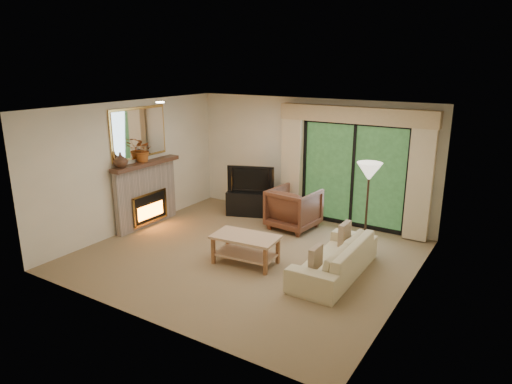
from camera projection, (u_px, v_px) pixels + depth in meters
The scene contains 22 objects.
floor at pixel (247, 255), 8.14m from camera, with size 5.50×5.50×0.00m, color olive.
ceiling at pixel (246, 108), 7.42m from camera, with size 5.50×5.50×0.00m, color silver.
wall_back at pixel (310, 159), 9.81m from camera, with size 5.00×5.00×0.00m, color beige.
wall_front at pixel (138, 229), 5.74m from camera, with size 5.00×5.00×0.00m, color beige.
wall_left at pixel (133, 166), 9.18m from camera, with size 5.00×5.00×0.00m, color beige.
wall_right at pixel (411, 212), 6.37m from camera, with size 5.00×5.00×0.00m, color beige.
fireplace at pixel (146, 194), 9.45m from camera, with size 0.24×1.70×1.37m, color gray, non-canonical shape.
mirror at pixel (139, 133), 9.15m from camera, with size 0.07×1.45×1.02m, color tan, non-canonical shape.
sliding_door at pixel (353, 175), 9.32m from camera, with size 2.26×0.10×2.16m, color black, non-canonical shape.
curtain_left at pixel (292, 163), 9.89m from camera, with size 0.45×0.18×2.35m, color #CCB38A.
curtain_right at pixel (420, 180), 8.51m from camera, with size 0.45×0.18×2.35m, color #CCB38A.
cornice at pixel (355, 115), 8.91m from camera, with size 3.20×0.24×0.32m, color tan.
media_console at pixel (252, 203), 10.24m from camera, with size 1.08×0.49×0.54m, color black.
tv at pixel (252, 178), 10.08m from camera, with size 1.04×0.13×0.60m, color black.
armchair at pixel (294, 208), 9.36m from camera, with size 0.90×0.93×0.85m, color #552D1D.
sofa at pixel (334, 257), 7.32m from camera, with size 2.02×0.79×0.59m, color #C4B385.
pillow_near at pixel (316, 258), 6.83m from camera, with size 0.09×0.35×0.35m, color brown.
pillow_far at pixel (345, 233), 7.78m from camera, with size 0.10×0.38×0.38m, color brown.
coffee_table at pixel (246, 250), 7.74m from camera, with size 1.11×0.61×0.50m, color tan, non-canonical shape.
floor_lamp at pixel (367, 208), 8.07m from camera, with size 0.44×0.44×1.65m, color beige, non-canonical shape.
vase at pixel (121, 160), 8.71m from camera, with size 0.28×0.28×0.29m, color #44291B.
branches at pixel (143, 150), 9.16m from camera, with size 0.44×0.38×0.49m, color #994B1A.
Camera 1 is at (4.13, -6.27, 3.33)m, focal length 32.00 mm.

